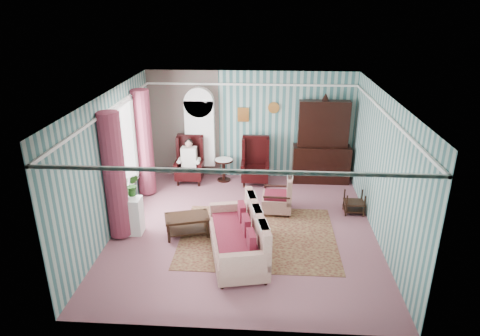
# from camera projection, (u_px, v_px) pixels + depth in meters

# --- Properties ---
(floor) EXTENTS (6.00, 6.00, 0.00)m
(floor) POSITION_uv_depth(u_px,v_px,m) (244.00, 229.00, 9.20)
(floor) COLOR #925559
(floor) RESTS_ON ground
(room_shell) EXTENTS (5.53, 6.02, 2.91)m
(room_shell) POSITION_uv_depth(u_px,v_px,m) (215.00, 137.00, 8.66)
(room_shell) COLOR #3A6B6A
(room_shell) RESTS_ON ground
(bookcase) EXTENTS (0.80, 0.28, 2.24)m
(bookcase) POSITION_uv_depth(u_px,v_px,m) (200.00, 138.00, 11.50)
(bookcase) COLOR white
(bookcase) RESTS_ON floor
(dresser_hutch) EXTENTS (1.50, 0.56, 2.36)m
(dresser_hutch) POSITION_uv_depth(u_px,v_px,m) (323.00, 140.00, 11.17)
(dresser_hutch) COLOR black
(dresser_hutch) RESTS_ON floor
(wingback_left) EXTENTS (0.76, 0.80, 1.25)m
(wingback_left) POSITION_uv_depth(u_px,v_px,m) (189.00, 160.00, 11.33)
(wingback_left) COLOR black
(wingback_left) RESTS_ON floor
(wingback_right) EXTENTS (0.76, 0.80, 1.25)m
(wingback_right) POSITION_uv_depth(u_px,v_px,m) (255.00, 162.00, 11.23)
(wingback_right) COLOR black
(wingback_right) RESTS_ON floor
(seated_woman) EXTENTS (0.44, 0.40, 1.18)m
(seated_woman) POSITION_uv_depth(u_px,v_px,m) (189.00, 161.00, 11.35)
(seated_woman) COLOR white
(seated_woman) RESTS_ON floor
(round_side_table) EXTENTS (0.50, 0.50, 0.60)m
(round_side_table) POSITION_uv_depth(u_px,v_px,m) (224.00, 170.00, 11.54)
(round_side_table) COLOR black
(round_side_table) RESTS_ON floor
(nest_table) EXTENTS (0.45, 0.38, 0.54)m
(nest_table) POSITION_uv_depth(u_px,v_px,m) (354.00, 202.00, 9.79)
(nest_table) COLOR black
(nest_table) RESTS_ON floor
(plant_stand) EXTENTS (0.55, 0.35, 0.80)m
(plant_stand) POSITION_uv_depth(u_px,v_px,m) (129.00, 216.00, 8.92)
(plant_stand) COLOR white
(plant_stand) RESTS_ON floor
(rug) EXTENTS (3.20, 2.60, 0.01)m
(rug) POSITION_uv_depth(u_px,v_px,m) (258.00, 236.00, 8.90)
(rug) COLOR #511F1B
(rug) RESTS_ON floor
(sofa) EXTENTS (1.29, 2.20, 1.08)m
(sofa) POSITION_uv_depth(u_px,v_px,m) (237.00, 232.00, 8.01)
(sofa) COLOR #C2B196
(sofa) RESTS_ON floor
(floral_armchair) EXTENTS (0.74, 0.77, 0.94)m
(floral_armchair) POSITION_uv_depth(u_px,v_px,m) (277.00, 193.00, 9.78)
(floral_armchair) COLOR #BDB692
(floral_armchair) RESTS_ON floor
(coffee_table) EXTENTS (1.01, 0.76, 0.44)m
(coffee_table) POSITION_uv_depth(u_px,v_px,m) (187.00, 226.00, 8.89)
(coffee_table) COLOR black
(coffee_table) RESTS_ON floor
(potted_plant_a) EXTENTS (0.46, 0.43, 0.43)m
(potted_plant_a) POSITION_uv_depth(u_px,v_px,m) (123.00, 190.00, 8.64)
(potted_plant_a) COLOR #1F4C17
(potted_plant_a) RESTS_ON plant_stand
(potted_plant_b) EXTENTS (0.30, 0.27, 0.48)m
(potted_plant_b) POSITION_uv_depth(u_px,v_px,m) (132.00, 185.00, 8.81)
(potted_plant_b) COLOR #1F571B
(potted_plant_b) RESTS_ON plant_stand
(potted_plant_c) EXTENTS (0.28, 0.28, 0.43)m
(potted_plant_c) POSITION_uv_depth(u_px,v_px,m) (123.00, 188.00, 8.73)
(potted_plant_c) COLOR #275219
(potted_plant_c) RESTS_ON plant_stand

